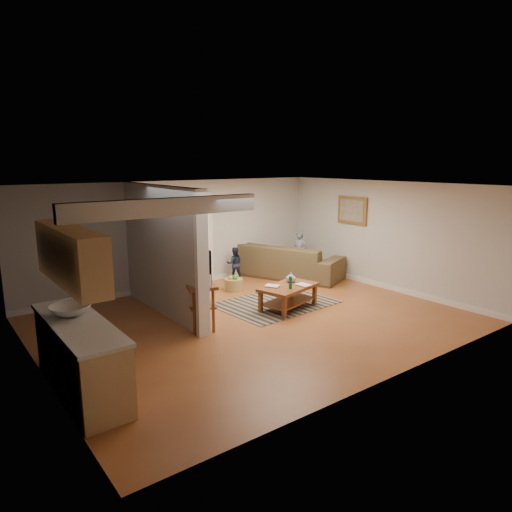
# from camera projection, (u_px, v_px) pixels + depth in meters

# --- Properties ---
(ground) EXTENTS (7.50, 7.50, 0.00)m
(ground) POSITION_uv_depth(u_px,v_px,m) (256.00, 320.00, 8.60)
(ground) COLOR brown
(ground) RESTS_ON ground
(room_shell) EXTENTS (7.54, 6.02, 2.52)m
(room_shell) POSITION_uv_depth(u_px,v_px,m) (193.00, 247.00, 8.01)
(room_shell) COLOR beige
(room_shell) RESTS_ON ground
(area_rug) EXTENTS (2.46, 1.87, 0.01)m
(area_rug) POSITION_uv_depth(u_px,v_px,m) (276.00, 303.00, 9.59)
(area_rug) COLOR black
(area_rug) RESTS_ON ground
(sofa) EXTENTS (2.19, 3.11, 0.85)m
(sofa) POSITION_uv_depth(u_px,v_px,m) (285.00, 276.00, 11.85)
(sofa) COLOR #423D21
(sofa) RESTS_ON ground
(coffee_table) EXTENTS (1.36, 0.99, 0.72)m
(coffee_table) POSITION_uv_depth(u_px,v_px,m) (289.00, 290.00, 9.20)
(coffee_table) COLOR brown
(coffee_table) RESTS_ON ground
(tv_console) EXTENTS (0.89, 1.41, 1.14)m
(tv_console) POSITION_uv_depth(u_px,v_px,m) (198.00, 283.00, 8.30)
(tv_console) COLOR brown
(tv_console) RESTS_ON ground
(speaker_left) EXTENTS (0.11, 0.11, 0.94)m
(speaker_left) POSITION_uv_depth(u_px,v_px,m) (198.00, 300.00, 8.24)
(speaker_left) COLOR black
(speaker_left) RESTS_ON ground
(speaker_right) EXTENTS (0.12, 0.12, 0.91)m
(speaker_right) POSITION_uv_depth(u_px,v_px,m) (186.00, 270.00, 10.60)
(speaker_right) COLOR black
(speaker_right) RESTS_ON ground
(toy_basket) EXTENTS (0.43, 0.43, 0.38)m
(toy_basket) POSITION_uv_depth(u_px,v_px,m) (234.00, 284.00, 10.52)
(toy_basket) COLOR olive
(toy_basket) RESTS_ON ground
(child) EXTENTS (0.40, 0.49, 1.17)m
(child) POSITION_uv_depth(u_px,v_px,m) (299.00, 275.00, 12.02)
(child) COLOR slate
(child) RESTS_ON ground
(toddler) EXTENTS (0.51, 0.47, 0.83)m
(toddler) POSITION_uv_depth(u_px,v_px,m) (235.00, 280.00, 11.51)
(toddler) COLOR #1C233B
(toddler) RESTS_ON ground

